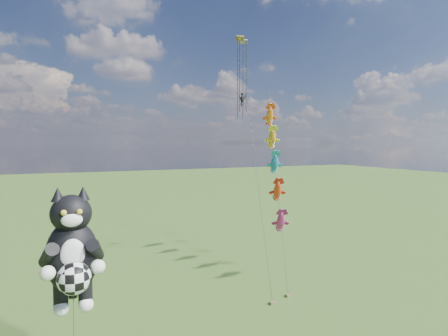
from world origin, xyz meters
name	(u,v)px	position (x,y,z in m)	size (l,w,h in m)	color
cat_kite_rig	(72,250)	(-1.65, -2.60, 7.46)	(2.87, 4.26, 10.58)	brown
fish_windsock_rig	(275,164)	(18.56, 11.33, 10.51)	(6.69, 14.59, 18.74)	brown
parafoil_rig	(243,87)	(17.49, 16.60, 19.04)	(6.39, 16.77, 25.08)	brown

